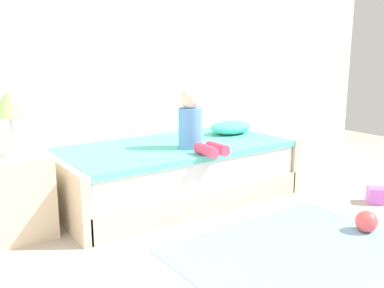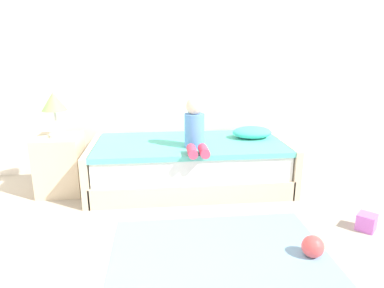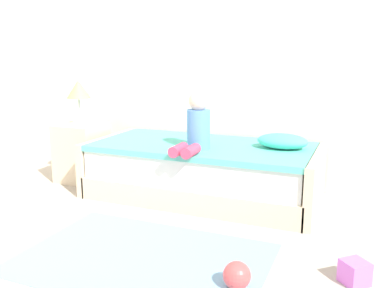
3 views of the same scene
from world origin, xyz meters
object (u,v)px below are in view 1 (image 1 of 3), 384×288
Objects in this scene: table_lamp at (9,107)px; toy_ball at (366,222)px; child_figure at (194,125)px; bed at (176,172)px; nightstand at (17,196)px; toy_block at (376,195)px; pillow at (231,127)px.

table_lamp reaches higher than toy_ball.
table_lamp is 1.42m from child_figure.
bed is 1.35m from nightstand.
table_lamp is 3.06m from toy_block.
pillow reaches higher than toy_block.
pillow is at bearing 25.84° from child_figure.
table_lamp is 2.10m from pillow.
toy_block is (2.72, -1.08, -0.87)m from table_lamp.
pillow is at bearing 3.12° from nightstand.
toy_ball is (0.05, -1.51, -0.48)m from pillow.
bed is 15.22× the size of toy_block.
nightstand reaches higher than toy_block.
toy_ball is 0.69m from toy_block.
child_figure reaches higher than nightstand.
bed is at bearing 141.55° from toy_block.
nightstand is at bearing -176.88° from pillow.
toy_block is at bearing -32.73° from child_figure.
table_lamp reaches higher than bed.
child_figure is 3.68× the size of toy_block.
pillow is at bearing 8.02° from bed.
bed is 4.69× the size of table_lamp.
bed is at bearing 0.52° from nightstand.
child_figure is 1.72m from toy_block.
nightstand is 2.08m from pillow.
bed is 4.80× the size of pillow.
toy_ball reaches higher than toy_block.
child_figure is 0.77m from pillow.
nightstand is 0.64m from table_lamp.
child_figure is 1.52m from toy_ball.
toy_ball is at bearing -152.94° from toy_block.
child_figure is at bearing -82.13° from bed.
table_lamp is 0.88× the size of child_figure.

